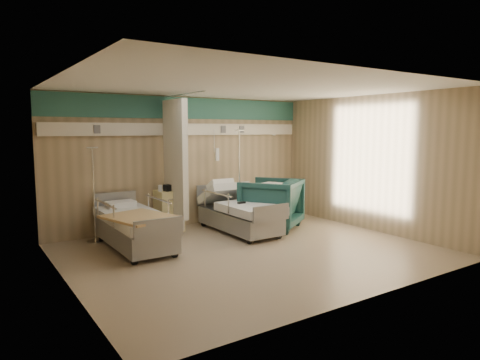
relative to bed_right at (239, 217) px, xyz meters
name	(u,v)px	position (x,y,z in m)	size (l,w,h in m)	color
ground	(252,251)	(-0.60, -1.30, -0.32)	(6.00, 5.00, 0.00)	gray
room_walls	(242,143)	(-0.63, -1.05, 1.55)	(6.04, 5.04, 2.82)	tan
bed_right	(239,217)	(0.00, 0.00, 0.00)	(1.00, 2.16, 0.63)	silver
bed_left	(135,231)	(-2.20, 0.00, 0.00)	(1.00, 2.16, 0.63)	silver
bedside_cabinet	(169,211)	(-1.15, 0.90, 0.11)	(0.50, 0.48, 0.85)	#F5E799
visitor_armchair	(271,204)	(0.76, -0.09, 0.22)	(1.14, 1.17, 1.06)	#1B4442
waffle_blanket	(273,177)	(0.79, -0.12, 0.79)	(0.63, 0.56, 0.07)	silver
iv_stand_right	(239,204)	(0.50, 0.75, 0.11)	(0.37, 0.37, 2.10)	silver
iv_stand_left	(95,223)	(-2.68, 0.81, 0.05)	(0.32, 0.32, 1.78)	silver
call_remote	(241,203)	(-0.08, -0.20, 0.33)	(0.16, 0.07, 0.04)	black
tan_blanket	(140,217)	(-2.28, -0.46, 0.33)	(0.91, 1.14, 0.04)	tan
toiletry_bag	(170,188)	(-1.15, 0.81, 0.60)	(0.25, 0.16, 0.13)	black
white_cup	(160,188)	(-1.35, 0.87, 0.60)	(0.09, 0.09, 0.12)	white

